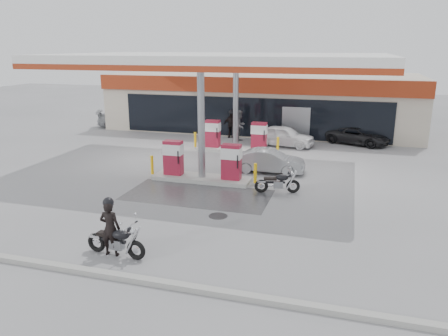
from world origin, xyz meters
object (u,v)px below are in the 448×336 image
at_px(sedan_white, 284,136).
at_px(attendant, 240,126).
at_px(pump_island_far, 235,139).
at_px(main_motorcycle, 117,242).
at_px(parked_car_right, 358,136).
at_px(pump_island_near, 202,165).
at_px(biker_main, 110,228).
at_px(parked_motorcycle, 278,183).
at_px(hatchback_silver, 269,161).
at_px(parked_car_left, 127,118).
at_px(biker_walking, 231,125).

bearing_deg(sedan_white, attendant, 87.58).
distance_m(pump_island_far, main_motorcycle, 13.82).
relative_size(attendant, parked_car_right, 0.52).
distance_m(pump_island_near, biker_main, 7.80).
bearing_deg(sedan_white, parked_motorcycle, -163.81).
bearing_deg(hatchback_silver, main_motorcycle, 163.44).
distance_m(pump_island_near, parked_car_left, 15.25).
relative_size(main_motorcycle, biker_walking, 1.13).
relative_size(pump_island_far, attendant, 2.55).
distance_m(parked_motorcycle, parked_car_left, 18.38).
height_order(pump_island_near, parked_car_left, pump_island_near).
bearing_deg(parked_car_right, sedan_white, 133.02).
bearing_deg(parked_motorcycle, hatchback_silver, 93.13).
height_order(parked_motorcycle, hatchback_silver, hatchback_silver).
bearing_deg(hatchback_silver, attendant, 23.98).
xyz_separation_m(pump_island_near, biker_walking, (-1.32, 9.80, 0.16)).
height_order(main_motorcycle, parked_car_left, parked_car_left).
bearing_deg(attendant, main_motorcycle, -157.91).
xyz_separation_m(sedan_white, parked_car_right, (4.38, 1.80, -0.10)).
bearing_deg(parked_car_left, hatchback_silver, -150.44).
bearing_deg(parked_car_left, pump_island_near, -163.24).
bearing_deg(biker_main, sedan_white, -103.41).
bearing_deg(sedan_white, hatchback_silver, -169.11).
distance_m(biker_main, attendant, 16.61).
relative_size(pump_island_near, sedan_white, 1.37).
distance_m(main_motorcycle, parked_motorcycle, 7.89).
height_order(main_motorcycle, attendant, attendant).
distance_m(attendant, hatchback_silver, 7.34).
xyz_separation_m(sedan_white, hatchback_silver, (0.20, -6.00, -0.07)).
bearing_deg(parked_car_left, main_motorcycle, -176.71).
relative_size(biker_main, attendant, 0.84).
relative_size(parked_motorcycle, attendant, 0.94).
xyz_separation_m(attendant, biker_walking, (-0.86, 1.00, -0.14)).
distance_m(parked_motorcycle, sedan_white, 9.06).
bearing_deg(parked_car_left, attendant, -130.10).
relative_size(parked_car_right, biker_walking, 2.21).
bearing_deg(attendant, parked_motorcycle, -136.48).
distance_m(main_motorcycle, biker_walking, 17.67).
xyz_separation_m(pump_island_far, parked_car_right, (6.90, 4.00, -0.17)).
bearing_deg(pump_island_near, sedan_white, 72.95).
relative_size(pump_island_far, hatchback_silver, 1.50).
relative_size(parked_motorcycle, hatchback_silver, 0.55).
bearing_deg(biker_walking, parked_car_right, 0.59).
xyz_separation_m(pump_island_near, parked_motorcycle, (3.65, -0.79, -0.27)).
distance_m(parked_car_right, biker_walking, 8.23).
bearing_deg(main_motorcycle, parked_car_left, 122.49).
bearing_deg(pump_island_far, sedan_white, 41.17).
xyz_separation_m(biker_main, attendant, (-0.33, 16.60, 0.16)).
height_order(pump_island_far, biker_walking, pump_island_far).
distance_m(sedan_white, hatchback_silver, 6.00).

